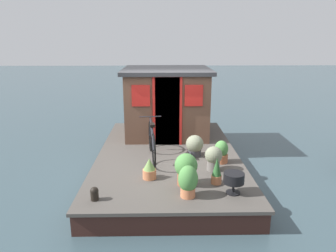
# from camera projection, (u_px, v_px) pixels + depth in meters

# --- Properties ---
(ground_plane) EXTENTS (60.00, 60.00, 0.00)m
(ground_plane) POSITION_uv_depth(u_px,v_px,m) (168.00, 170.00, 7.55)
(ground_plane) COLOR #384C54
(houseboat_deck) EXTENTS (5.36, 3.21, 0.44)m
(houseboat_deck) POSITION_uv_depth(u_px,v_px,m) (168.00, 161.00, 7.49)
(houseboat_deck) COLOR #4C4742
(houseboat_deck) RESTS_ON ground_plane
(houseboat_cabin) EXTENTS (2.19, 2.33, 1.81)m
(houseboat_cabin) POSITION_uv_depth(u_px,v_px,m) (167.00, 101.00, 8.70)
(houseboat_cabin) COLOR brown
(houseboat_cabin) RESTS_ON houseboat_deck
(bicycle) EXTENTS (1.73, 0.50, 0.86)m
(bicycle) POSITION_uv_depth(u_px,v_px,m) (152.00, 141.00, 6.97)
(bicycle) COLOR black
(bicycle) RESTS_ON houseboat_deck
(potted_plant_rosemary) EXTENTS (0.35, 0.35, 0.50)m
(potted_plant_rosemary) POSITION_uv_depth(u_px,v_px,m) (214.00, 158.00, 6.36)
(potted_plant_rosemary) COLOR slate
(potted_plant_rosemary) RESTS_ON houseboat_deck
(potted_plant_ivy) EXTENTS (0.40, 0.40, 0.48)m
(potted_plant_ivy) POSITION_uv_depth(u_px,v_px,m) (195.00, 145.00, 7.16)
(potted_plant_ivy) COLOR #38383D
(potted_plant_ivy) RESTS_ON houseboat_deck
(potted_plant_geranium) EXTENTS (0.29, 0.29, 0.49)m
(potted_plant_geranium) POSITION_uv_depth(u_px,v_px,m) (221.00, 152.00, 6.78)
(potted_plant_geranium) COLOR #B2603D
(potted_plant_geranium) RESTS_ON houseboat_deck
(potted_plant_fern) EXTENTS (0.33, 0.33, 0.56)m
(potted_plant_fern) POSITION_uv_depth(u_px,v_px,m) (188.00, 181.00, 5.29)
(potted_plant_fern) COLOR #C6754C
(potted_plant_fern) RESTS_ON houseboat_deck
(potted_plant_basil) EXTENTS (0.26, 0.26, 0.40)m
(potted_plant_basil) POSITION_uv_depth(u_px,v_px,m) (149.00, 169.00, 6.01)
(potted_plant_basil) COLOR #C6754C
(potted_plant_basil) RESTS_ON houseboat_deck
(potted_plant_thyme) EXTENTS (0.19, 0.19, 0.50)m
(potted_plant_thyme) POSITION_uv_depth(u_px,v_px,m) (217.00, 171.00, 5.78)
(potted_plant_thyme) COLOR #C6754C
(potted_plant_thyme) RESTS_ON houseboat_deck
(potted_plant_succulent) EXTENTS (0.41, 0.41, 0.60)m
(potted_plant_succulent) POSITION_uv_depth(u_px,v_px,m) (186.00, 168.00, 5.72)
(potted_plant_succulent) COLOR #935138
(potted_plant_succulent) RESTS_ON houseboat_deck
(charcoal_grill) EXTENTS (0.36, 0.36, 0.37)m
(charcoal_grill) POSITION_uv_depth(u_px,v_px,m) (234.00, 179.00, 5.41)
(charcoal_grill) COLOR black
(charcoal_grill) RESTS_ON houseboat_deck
(mooring_bollard) EXTENTS (0.14, 0.14, 0.23)m
(mooring_bollard) POSITION_uv_depth(u_px,v_px,m) (94.00, 193.00, 5.22)
(mooring_bollard) COLOR black
(mooring_bollard) RESTS_ON houseboat_deck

